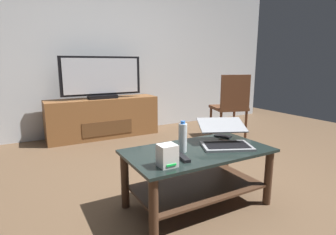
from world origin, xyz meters
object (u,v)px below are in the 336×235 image
Objects in this scene: television at (102,78)px; dining_chair at (231,104)px; media_cabinet at (103,118)px; router_box at (167,156)px; laptop at (224,137)px; tv_remote at (183,158)px; cell_phone at (223,136)px; coffee_table at (198,168)px; water_bottle_near at (183,137)px.

television is 1.24× the size of dining_chair.
media_cabinet is 2.48m from router_box.
laptop is 3.22× the size of tv_remote.
tv_remote is at bearing 179.50° from cell_phone.
laptop reaches higher than media_cabinet.
coffee_table is 0.45m from router_box.
coffee_table is 6.68× the size of tv_remote.
tv_remote reaches higher than coffee_table.
media_cabinet is at bearing 91.76° from coffee_table.
cell_phone is (0.52, 0.17, -0.10)m from water_bottle_near.
dining_chair reaches higher than laptop.
dining_chair is 2.22m from tv_remote.
cell_phone is at bearing 25.32° from coffee_table.
television is 5.06× the size of water_bottle_near.
television is at bearing 83.32° from router_box.
cell_phone is (0.15, 0.19, -0.06)m from laptop.
coffee_table is 7.64× the size of cell_phone.
tv_remote is at bearing -140.04° from dining_chair.
coffee_table is 0.46m from cell_phone.
cell_phone is at bearing -77.34° from television.
media_cabinet is (-0.07, 2.28, -0.02)m from coffee_table.
laptop is 0.47m from tv_remote.
cell_phone is at bearing 18.03° from water_bottle_near.
dining_chair is at bearing 38.57° from water_bottle_near.
media_cabinet is 1.86m from dining_chair.
laptop is 0.24m from cell_phone.
laptop reaches higher than coffee_table.
dining_chair is at bearing 41.20° from coffee_table.
router_box is (-0.29, -2.43, -0.34)m from television.
laptop is 0.63m from router_box.
water_bottle_near reaches higher than cell_phone.
cell_phone is at bearing 51.94° from laptop.
coffee_table is at bearing -138.80° from dining_chair.
router_box is at bearing -163.86° from laptop.
water_bottle_near is 1.41× the size of tv_remote.
television is at bearing 148.73° from dining_chair.
coffee_table is at bearing -88.22° from television.
coffee_table is 2.28m from media_cabinet.
water_bottle_near is (-1.62, -1.29, 0.04)m from dining_chair.
coffee_table is at bearing 26.19° from router_box.
media_cabinet is at bearing 90.00° from television.
water_bottle_near is at bearing 177.20° from laptop.
cell_phone is (0.75, 0.36, -0.06)m from router_box.
coffee_table is 0.32m from laptop.
coffee_table is at bearing 178.13° from cell_phone.
media_cabinet is at bearing 88.67° from water_bottle_near.
dining_chair is at bearing 38.72° from router_box.
television is at bearing 98.04° from laptop.
router_box reaches higher than coffee_table.
television is (-0.07, 2.26, 0.55)m from coffee_table.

